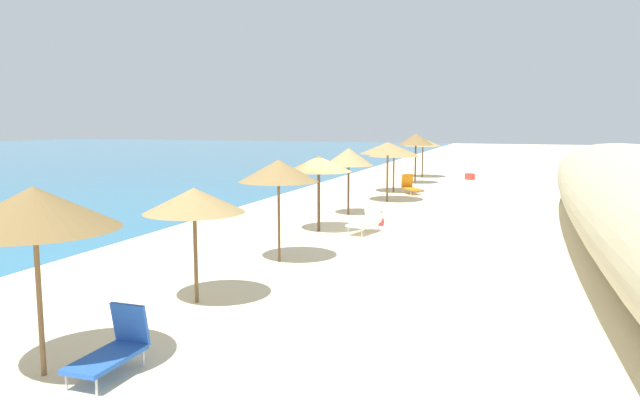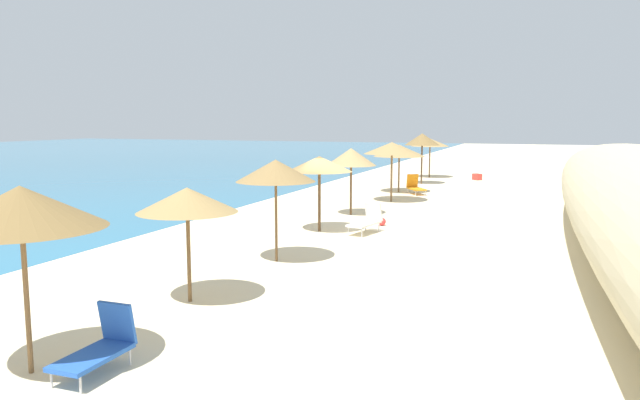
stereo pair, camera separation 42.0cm
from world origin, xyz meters
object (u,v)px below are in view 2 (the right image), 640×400
beach_umbrella_2 (21,207)px  lounge_chair_1 (367,220)px  beach_umbrella_10 (430,143)px  lounge_chair_0 (100,346)px  beach_ball (382,222)px  beach_umbrella_5 (319,164)px  beach_umbrella_8 (399,151)px  beach_umbrella_6 (351,157)px  beach_umbrella_3 (187,200)px  lounge_chair_2 (415,186)px  cooler_box (477,177)px  beach_umbrella_7 (392,148)px  beach_umbrella_9 (422,139)px  beach_umbrella_4 (276,171)px

beach_umbrella_2 → lounge_chair_1: (12.73, -1.58, -2.09)m
beach_umbrella_10 → lounge_chair_0: (-32.89, -1.02, -1.90)m
lounge_chair_1 → beach_ball: (1.59, -0.12, -0.29)m
beach_umbrella_5 → beach_ball: beach_umbrella_5 is taller
beach_umbrella_8 → beach_umbrella_10: (8.79, -0.02, 0.12)m
beach_umbrella_6 → beach_umbrella_8: (8.21, -0.04, -0.14)m
beach_umbrella_8 → beach_umbrella_3: bearing=-179.1°
lounge_chair_2 → cooler_box: (8.59, -2.19, -0.19)m
beach_umbrella_7 → beach_umbrella_9: size_ratio=0.92×
lounge_chair_2 → cooler_box: size_ratio=2.74×
beach_umbrella_10 → lounge_chair_0: 32.96m
beach_umbrella_6 → lounge_chair_1: (-3.57, -1.69, -1.89)m
beach_umbrella_7 → lounge_chair_1: size_ratio=1.72×
beach_umbrella_4 → beach_umbrella_6: 8.40m
beach_umbrella_8 → beach_umbrella_10: size_ratio=1.05×
beach_umbrella_4 → beach_umbrella_7: size_ratio=0.99×
beach_umbrella_5 → lounge_chair_1: (0.24, -1.61, -1.87)m
lounge_chair_2 → cooler_box: bearing=-137.2°
beach_umbrella_8 → beach_umbrella_9: beach_umbrella_9 is taller
beach_umbrella_4 → beach_umbrella_9: size_ratio=0.92×
beach_umbrella_9 → beach_ball: size_ratio=10.32×
beach_umbrella_6 → beach_umbrella_9: size_ratio=0.89×
beach_umbrella_6 → lounge_chair_1: 4.38m
beach_umbrella_8 → beach_ball: beach_umbrella_8 is taller
beach_umbrella_4 → lounge_chair_0: (-7.53, -0.52, -2.04)m
beach_umbrella_6 → beach_ball: size_ratio=9.23×
beach_umbrella_9 → lounge_chair_0: (-28.66, -0.72, -2.23)m
beach_umbrella_2 → lounge_chair_1: size_ratio=1.77×
beach_umbrella_6 → lounge_chair_2: beach_umbrella_6 is taller
beach_umbrella_3 → beach_umbrella_10: bearing=0.6°
beach_umbrella_8 → lounge_chair_1: 12.02m
beach_umbrella_2 → beach_umbrella_6: (16.30, 0.11, -0.20)m
beach_umbrella_3 → cooler_box: bearing=-5.6°
beach_umbrella_9 → beach_ball: (-14.74, -1.46, -2.49)m
beach_umbrella_7 → beach_umbrella_9: (8.31, 0.21, 0.15)m
beach_umbrella_3 → beach_umbrella_7: (16.79, -0.19, 0.34)m
beach_ball → cooler_box: (18.31, -1.40, 0.05)m
lounge_chair_1 → beach_umbrella_8: bearing=-69.6°
beach_umbrella_10 → beach_ball: bearing=-174.7°
beach_umbrella_10 → lounge_chair_2: size_ratio=1.78×
beach_umbrella_7 → cooler_box: (11.88, -2.64, -2.29)m
beach_umbrella_9 → cooler_box: bearing=-38.6°
beach_umbrella_7 → beach_umbrella_8: beach_umbrella_7 is taller
beach_umbrella_5 → beach_umbrella_8: beach_umbrella_5 is taller
lounge_chair_2 → beach_umbrella_5: bearing=52.4°
beach_umbrella_5 → beach_umbrella_8: 12.02m
beach_umbrella_8 → lounge_chair_1: (-11.78, -1.65, -1.75)m
beach_umbrella_10 → lounge_chair_2: 9.51m
beach_umbrella_5 → beach_ball: (1.83, -1.72, -2.15)m
beach_umbrella_9 → lounge_chair_2: size_ratio=2.08×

